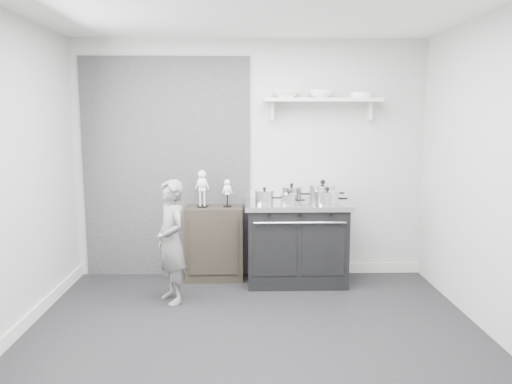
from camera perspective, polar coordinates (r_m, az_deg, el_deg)
ground at (r=4.32m, az=-0.31°, el=-16.55°), size 4.00×4.00×0.00m
room_shell at (r=4.06m, az=-1.63°, el=5.83°), size 4.02×3.62×2.71m
wall_shelf at (r=5.65m, az=7.59°, el=10.29°), size 1.30×0.26×0.24m
stove at (r=5.59m, az=4.60°, el=-5.70°), size 1.13×0.71×0.91m
side_cabinet at (r=5.71m, az=-4.76°, el=-5.82°), size 0.64×0.37×0.83m
child at (r=5.01m, az=-9.64°, el=-5.61°), size 0.48×0.54×1.23m
pot_front_left at (r=5.33m, az=0.98°, el=-0.58°), size 0.29×0.20×0.18m
pot_back_left at (r=5.60m, az=4.09°, el=-0.14°), size 0.32×0.23×0.19m
pot_back_right at (r=5.60m, az=7.61°, el=-0.04°), size 0.40×0.31×0.24m
pot_front_right at (r=5.33m, az=8.13°, el=-0.66°), size 0.35×0.26×0.19m
pot_front_center at (r=5.29m, az=3.76°, el=-0.84°), size 0.26×0.17×0.15m
skeleton_full at (r=5.59m, az=-6.18°, el=0.70°), size 0.13×0.09×0.48m
skeleton_torso at (r=5.58m, az=-3.30°, el=0.10°), size 0.10×0.06×0.36m
bowl_large at (r=5.60m, az=3.44°, el=11.06°), size 0.30×0.30×0.07m
bowl_small at (r=5.65m, az=7.48°, el=11.03°), size 0.27×0.27×0.08m
plate_stack at (r=5.73m, az=11.99°, el=10.77°), size 0.25×0.25×0.06m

